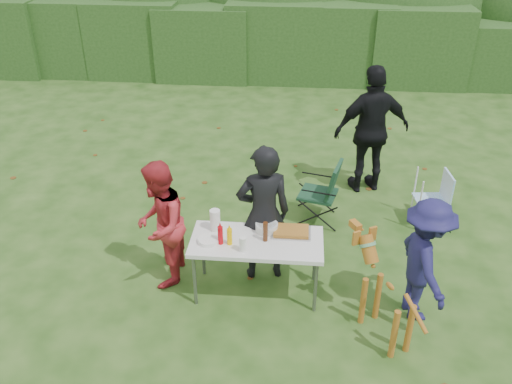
# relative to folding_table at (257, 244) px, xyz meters

# --- Properties ---
(ground) EXTENTS (80.00, 80.00, 0.00)m
(ground) POSITION_rel_folding_table_xyz_m (-0.28, 0.10, -0.69)
(ground) COLOR #1E4211
(hedge_row) EXTENTS (22.00, 1.40, 1.70)m
(hedge_row) POSITION_rel_folding_table_xyz_m (-0.28, 8.10, 0.16)
(hedge_row) COLOR #23471C
(hedge_row) RESTS_ON ground
(folding_table) EXTENTS (1.50, 0.70, 0.74)m
(folding_table) POSITION_rel_folding_table_xyz_m (0.00, 0.00, 0.00)
(folding_table) COLOR silver
(folding_table) RESTS_ON ground
(person_cook) EXTENTS (0.72, 0.56, 1.76)m
(person_cook) POSITION_rel_folding_table_xyz_m (0.05, 0.34, 0.19)
(person_cook) COLOR black
(person_cook) RESTS_ON ground
(person_red_jacket) EXTENTS (0.63, 0.79, 1.58)m
(person_red_jacket) POSITION_rel_folding_table_xyz_m (-1.14, 0.14, 0.10)
(person_red_jacket) COLOR #B3272F
(person_red_jacket) RESTS_ON ground
(person_black_puffy) EXTENTS (1.26, 0.80, 2.00)m
(person_black_puffy) POSITION_rel_folding_table_xyz_m (1.51, 2.65, 0.31)
(person_black_puffy) COLOR black
(person_black_puffy) RESTS_ON ground
(child) EXTENTS (0.72, 1.04, 1.47)m
(child) POSITION_rel_folding_table_xyz_m (1.82, -0.22, 0.05)
(child) COLOR #1C1B4E
(child) RESTS_ON ground
(dog) EXTENTS (0.92, 1.17, 1.04)m
(dog) POSITION_rel_folding_table_xyz_m (1.42, -0.61, -0.17)
(dog) COLOR #A0611E
(dog) RESTS_ON ground
(camping_chair) EXTENTS (0.71, 0.71, 0.92)m
(camping_chair) POSITION_rel_folding_table_xyz_m (0.72, 1.68, -0.22)
(camping_chair) COLOR #183E27
(camping_chair) RESTS_ON ground
(lawn_chair) EXTENTS (0.51, 0.51, 0.79)m
(lawn_chair) POSITION_rel_folding_table_xyz_m (2.31, 1.72, -0.29)
(lawn_chair) COLOR #49A2E4
(lawn_chair) RESTS_ON ground
(food_tray) EXTENTS (0.45, 0.30, 0.02)m
(food_tray) POSITION_rel_folding_table_xyz_m (0.38, 0.17, 0.06)
(food_tray) COLOR #B7B7BA
(food_tray) RESTS_ON folding_table
(focaccia_bread) EXTENTS (0.40, 0.26, 0.04)m
(focaccia_bread) POSITION_rel_folding_table_xyz_m (0.38, 0.17, 0.09)
(focaccia_bread) COLOR #A16724
(focaccia_bread) RESTS_ON food_tray
(mustard_bottle) EXTENTS (0.06, 0.06, 0.20)m
(mustard_bottle) POSITION_rel_folding_table_xyz_m (-0.29, -0.10, 0.15)
(mustard_bottle) COLOR #F8C001
(mustard_bottle) RESTS_ON folding_table
(ketchup_bottle) EXTENTS (0.06, 0.06, 0.22)m
(ketchup_bottle) POSITION_rel_folding_table_xyz_m (-0.40, -0.10, 0.16)
(ketchup_bottle) COLOR #BC0610
(ketchup_bottle) RESTS_ON folding_table
(beer_bottle) EXTENTS (0.06, 0.06, 0.24)m
(beer_bottle) POSITION_rel_folding_table_xyz_m (0.10, 0.00, 0.17)
(beer_bottle) COLOR #47230F
(beer_bottle) RESTS_ON folding_table
(paper_towel_roll) EXTENTS (0.12, 0.12, 0.26)m
(paper_towel_roll) POSITION_rel_folding_table_xyz_m (-0.50, 0.17, 0.18)
(paper_towel_roll) COLOR white
(paper_towel_roll) RESTS_ON folding_table
(cup_stack) EXTENTS (0.08, 0.08, 0.18)m
(cup_stack) POSITION_rel_folding_table_xyz_m (-0.13, -0.22, 0.14)
(cup_stack) COLOR white
(cup_stack) RESTS_ON folding_table
(pasta_bowl) EXTENTS (0.26, 0.26, 0.10)m
(pasta_bowl) POSITION_rel_folding_table_xyz_m (0.10, 0.20, 0.10)
(pasta_bowl) COLOR silver
(pasta_bowl) RESTS_ON folding_table
(plate_stack) EXTENTS (0.24, 0.24, 0.05)m
(plate_stack) POSITION_rel_folding_table_xyz_m (-0.53, -0.09, 0.08)
(plate_stack) COLOR white
(plate_stack) RESTS_ON folding_table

